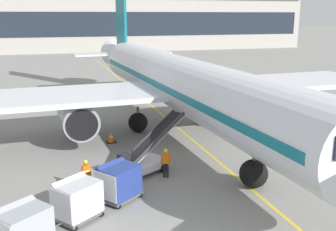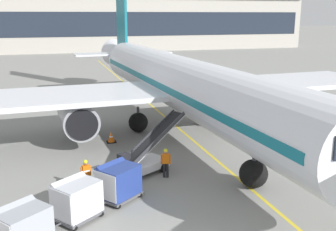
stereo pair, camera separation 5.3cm
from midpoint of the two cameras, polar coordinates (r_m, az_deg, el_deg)
parked_airplane at (r=31.60m, az=1.33°, el=4.65°), size 35.80×46.23×15.57m
belt_loader at (r=23.88m, az=-3.64°, el=-6.12°), size 5.11×3.66×3.29m
baggage_cart_lead at (r=20.69m, az=-7.18°, el=-9.19°), size 2.66×2.48×1.91m
baggage_cart_second at (r=19.15m, az=-12.96°, el=-11.45°), size 2.66×2.48×1.91m
baggage_cart_third at (r=17.41m, az=-20.07°, el=-14.71°), size 2.66×2.48×1.91m
ground_crew_by_loader at (r=23.18m, az=-0.37°, el=-6.48°), size 0.55×0.34×1.74m
ground_crew_by_carts at (r=21.91m, az=-11.63°, el=-8.03°), size 0.55×0.34×1.74m
safety_cone_engine_keepout at (r=29.94m, az=-8.15°, el=-3.09°), size 0.68×0.68×0.77m
apron_guidance_line_lead_in at (r=31.86m, az=2.37°, el=-2.59°), size 0.20×110.00×0.01m
terminal_building at (r=110.98m, az=-9.87°, el=12.72°), size 113.15×15.59×13.94m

